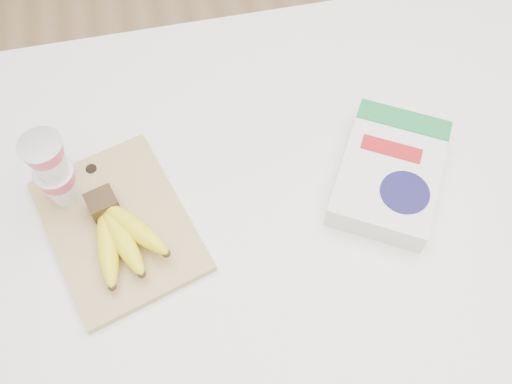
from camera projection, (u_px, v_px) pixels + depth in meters
room at (323, 3)px, 0.69m from camera, size 4.00×4.00×4.00m
table at (288, 273)px, 1.45m from camera, size 1.27×0.85×0.96m
cutting_board at (118, 225)px, 0.97m from camera, size 0.30×0.36×0.02m
bananas at (119, 234)px, 0.93m from camera, size 0.14×0.18×0.06m
yogurt_stack at (53, 170)px, 0.92m from camera, size 0.07×0.07×0.16m
cereal_box at (390, 172)px, 1.00m from camera, size 0.27×0.30×0.06m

